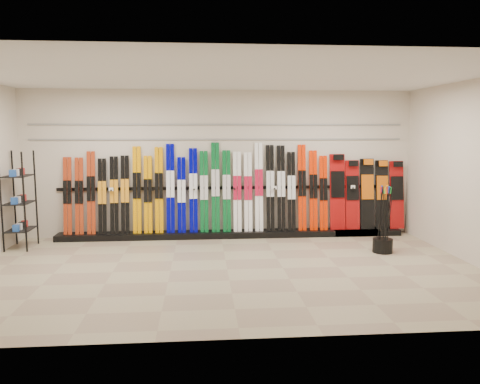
{
  "coord_description": "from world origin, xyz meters",
  "views": [
    {
      "loc": [
        -0.39,
        -7.14,
        2.16
      ],
      "look_at": [
        0.29,
        1.0,
        1.1
      ],
      "focal_mm": 35.0,
      "sensor_mm": 36.0,
      "label": 1
    }
  ],
  "objects": [
    {
      "name": "back_wall",
      "position": [
        0.0,
        2.5,
        1.5
      ],
      "size": [
        8.0,
        0.0,
        8.0
      ],
      "primitive_type": "plane",
      "rotation": [
        1.57,
        0.0,
        0.0
      ],
      "color": "beige",
      "rests_on": "floor"
    },
    {
      "name": "skis",
      "position": [
        -0.41,
        2.34,
        0.95
      ],
      "size": [
        5.37,
        0.26,
        1.82
      ],
      "color": "#A63012",
      "rests_on": "ski_rack_base"
    },
    {
      "name": "floor",
      "position": [
        0.0,
        0.0,
        0.0
      ],
      "size": [
        8.0,
        8.0,
        0.0
      ],
      "primitive_type": "plane",
      "color": "gray",
      "rests_on": "ground"
    },
    {
      "name": "ski_rack_base",
      "position": [
        0.22,
        2.28,
        0.06
      ],
      "size": [
        8.0,
        0.4,
        0.12
      ],
      "primitive_type": "cube",
      "color": "black",
      "rests_on": "floor"
    },
    {
      "name": "accessory_rack",
      "position": [
        -3.75,
        1.7,
        0.9
      ],
      "size": [
        0.4,
        0.6,
        1.81
      ],
      "primitive_type": "cube",
      "color": "black",
      "rests_on": "floor"
    },
    {
      "name": "pole_bin",
      "position": [
        2.84,
        0.82,
        0.12
      ],
      "size": [
        0.35,
        0.35,
        0.25
      ],
      "primitive_type": "cylinder",
      "color": "black",
      "rests_on": "floor"
    },
    {
      "name": "snowboards",
      "position": [
        3.06,
        2.35,
        0.86
      ],
      "size": [
        1.59,
        0.24,
        1.57
      ],
      "color": "#990C0C",
      "rests_on": "ski_rack_base"
    },
    {
      "name": "slatwall_rail_1",
      "position": [
        0.0,
        2.48,
        2.3
      ],
      "size": [
        7.6,
        0.02,
        0.03
      ],
      "primitive_type": "cube",
      "color": "gray",
      "rests_on": "back_wall"
    },
    {
      "name": "ski_poles",
      "position": [
        2.86,
        0.8,
        0.61
      ],
      "size": [
        0.29,
        0.34,
        1.18
      ],
      "color": "black",
      "rests_on": "pole_bin"
    },
    {
      "name": "right_wall",
      "position": [
        4.0,
        0.0,
        1.5
      ],
      "size": [
        0.0,
        5.0,
        5.0
      ],
      "primitive_type": "plane",
      "rotation": [
        1.57,
        0.0,
        -1.57
      ],
      "color": "beige",
      "rests_on": "floor"
    },
    {
      "name": "slatwall_rail_0",
      "position": [
        0.0,
        2.48,
        2.0
      ],
      "size": [
        7.6,
        0.02,
        0.03
      ],
      "primitive_type": "cube",
      "color": "gray",
      "rests_on": "back_wall"
    },
    {
      "name": "ceiling",
      "position": [
        0.0,
        0.0,
        3.0
      ],
      "size": [
        8.0,
        8.0,
        0.0
      ],
      "primitive_type": "plane",
      "rotation": [
        3.14,
        0.0,
        0.0
      ],
      "color": "silver",
      "rests_on": "back_wall"
    }
  ]
}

